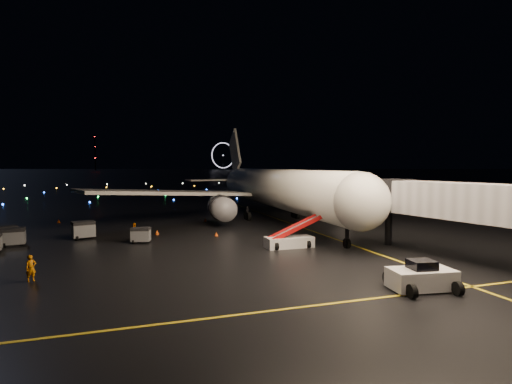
# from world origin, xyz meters

# --- Properties ---
(ground) EXTENTS (2000.00, 2000.00, 0.00)m
(ground) POSITION_xyz_m (0.00, 300.00, 0.00)
(ground) COLOR black
(ground) RESTS_ON ground
(lane_centre) EXTENTS (0.25, 80.00, 0.02)m
(lane_centre) POSITION_xyz_m (12.00, 15.00, 0.01)
(lane_centre) COLOR gold
(lane_centre) RESTS_ON ground
(lane_cross) EXTENTS (60.00, 0.25, 0.02)m
(lane_cross) POSITION_xyz_m (-5.00, -10.00, 0.01)
(lane_cross) COLOR gold
(lane_cross) RESTS_ON ground
(airliner) EXTENTS (55.38, 52.74, 15.34)m
(airliner) POSITION_xyz_m (11.29, 26.83, 7.67)
(airliner) COLOR silver
(airliner) RESTS_ON ground
(pushback_tug) EXTENTS (4.28, 2.64, 1.92)m
(pushback_tug) POSITION_xyz_m (8.40, -9.48, 0.96)
(pushback_tug) COLOR silver
(pushback_tug) RESTS_ON ground
(belt_loader) EXTENTS (6.80, 1.86, 3.30)m
(belt_loader) POSITION_xyz_m (5.57, 5.43, 1.65)
(belt_loader) COLOR silver
(belt_loader) RESTS_ON ground
(crew_a) EXTENTS (0.80, 0.71, 1.83)m
(crew_a) POSITION_xyz_m (-15.67, 0.36, 0.92)
(crew_a) COLOR orange
(crew_a) RESTS_ON ground
(crew_c) EXTENTS (0.72, 1.17, 1.86)m
(crew_c) POSITION_xyz_m (-8.61, 14.03, 0.93)
(crew_c) COLOR orange
(crew_c) RESTS_ON ground
(safety_cone_0) EXTENTS (0.52, 0.52, 0.46)m
(safety_cone_0) POSITION_xyz_m (0.22, 13.78, 0.23)
(safety_cone_0) COLOR #F2530D
(safety_cone_0) RESTS_ON ground
(safety_cone_1) EXTENTS (0.49, 0.49, 0.48)m
(safety_cone_1) POSITION_xyz_m (1.28, 25.85, 0.24)
(safety_cone_1) COLOR #F2530D
(safety_cone_1) RESTS_ON ground
(safety_cone_2) EXTENTS (0.51, 0.51, 0.52)m
(safety_cone_2) POSITION_xyz_m (-6.07, 16.91, 0.26)
(safety_cone_2) COLOR #F2530D
(safety_cone_2) RESTS_ON ground
(safety_cone_3) EXTENTS (0.58, 0.58, 0.55)m
(safety_cone_3) POSITION_xyz_m (-18.31, 30.76, 0.27)
(safety_cone_3) COLOR #F2530D
(safety_cone_3) RESTS_ON ground
(ferris_wheel) EXTENTS (49.33, 16.80, 52.00)m
(ferris_wheel) POSITION_xyz_m (170.00, 720.00, 26.00)
(ferris_wheel) COLOR black
(ferris_wheel) RESTS_ON ground
(radio_mast) EXTENTS (1.80, 1.80, 64.00)m
(radio_mast) POSITION_xyz_m (-60.00, 740.00, 32.00)
(radio_mast) COLOR black
(radio_mast) RESTS_ON ground
(taxiway_lights) EXTENTS (164.00, 92.00, 0.36)m
(taxiway_lights) POSITION_xyz_m (0.00, 106.00, 0.18)
(taxiway_lights) COLOR black
(taxiway_lights) RESTS_ON ground
(baggage_cart_0) EXTENTS (2.09, 1.70, 1.56)m
(baggage_cart_0) POSITION_xyz_m (-8.02, 12.34, 0.78)
(baggage_cart_0) COLOR gray
(baggage_cart_0) RESTS_ON ground
(baggage_cart_1) EXTENTS (2.59, 2.16, 1.89)m
(baggage_cart_1) POSITION_xyz_m (-13.87, 16.62, 0.95)
(baggage_cart_1) COLOR gray
(baggage_cart_1) RESTS_ON ground
(baggage_cart_2) EXTENTS (2.11, 1.75, 1.54)m
(baggage_cart_2) POSITION_xyz_m (-21.33, 18.00, 0.77)
(baggage_cart_2) COLOR gray
(baggage_cart_2) RESTS_ON ground
(baggage_cart_4) EXTENTS (2.20, 1.67, 1.74)m
(baggage_cart_4) POSITION_xyz_m (-20.04, 14.63, 0.87)
(baggage_cart_4) COLOR gray
(baggage_cart_4) RESTS_ON ground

